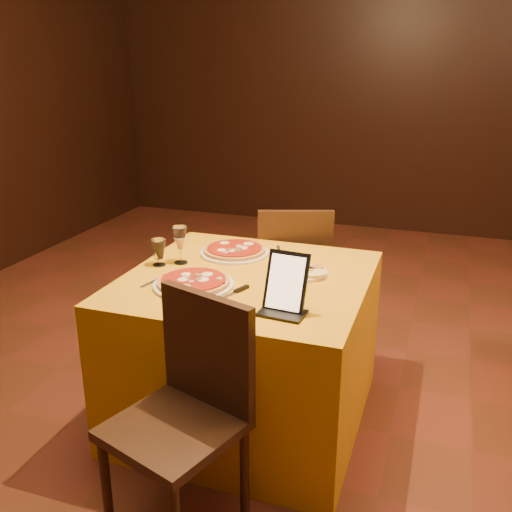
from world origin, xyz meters
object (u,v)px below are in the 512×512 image
(pizza_far, at_px, (235,251))
(water_glass, at_px, (159,253))
(pizza_near, at_px, (193,283))
(tablet, at_px, (286,282))
(wine_glass, at_px, (180,245))
(chair_main_near, at_px, (173,428))
(main_table, at_px, (248,348))
(chair_main_far, at_px, (293,275))

(pizza_far, xyz_separation_m, water_glass, (-0.29, -0.28, 0.05))
(pizza_near, relative_size, tablet, 1.46)
(wine_glass, bearing_deg, tablet, -29.10)
(chair_main_near, distance_m, pizza_far, 1.11)
(main_table, xyz_separation_m, chair_main_near, (-0.00, -0.78, 0.08))
(water_glass, bearing_deg, main_table, 0.76)
(pizza_near, bearing_deg, pizza_far, 88.15)
(main_table, distance_m, pizza_near, 0.47)
(pizza_near, bearing_deg, wine_glass, 126.28)
(chair_main_near, height_order, wine_glass, wine_glass)
(main_table, xyz_separation_m, tablet, (0.27, -0.30, 0.49))
(pizza_far, relative_size, tablet, 1.45)
(wine_glass, distance_m, tablet, 0.73)
(chair_main_near, xyz_separation_m, tablet, (0.27, 0.48, 0.41))
(main_table, height_order, chair_main_far, chair_main_far)
(chair_main_near, relative_size, wine_glass, 4.79)
(pizza_near, bearing_deg, tablet, -12.88)
(water_glass, bearing_deg, pizza_near, -35.02)
(chair_main_near, distance_m, water_glass, 0.97)
(chair_main_near, relative_size, chair_main_far, 1.00)
(chair_main_far, distance_m, pizza_near, 1.07)
(pizza_near, distance_m, pizza_far, 0.47)
(chair_main_near, distance_m, pizza_near, 0.69)
(pizza_near, xyz_separation_m, water_glass, (-0.27, 0.19, 0.05))
(wine_glass, bearing_deg, chair_main_far, 64.01)
(main_table, distance_m, water_glass, 0.63)
(main_table, xyz_separation_m, pizza_far, (-0.17, 0.27, 0.39))
(pizza_near, bearing_deg, water_glass, 144.98)
(pizza_far, bearing_deg, chair_main_far, 72.79)
(water_glass, distance_m, tablet, 0.78)
(tablet, bearing_deg, pizza_far, 132.74)
(main_table, height_order, pizza_near, pizza_near)
(chair_main_near, bearing_deg, pizza_far, 117.72)
(main_table, bearing_deg, water_glass, -179.24)
(chair_main_near, bearing_deg, water_glass, 138.91)
(pizza_far, bearing_deg, chair_main_near, -81.02)
(chair_main_near, bearing_deg, chair_main_far, 108.74)
(wine_glass, bearing_deg, pizza_far, 46.98)
(pizza_far, relative_size, wine_glass, 1.86)
(wine_glass, bearing_deg, chair_main_near, -66.43)
(pizza_far, bearing_deg, wine_glass, -133.02)
(chair_main_far, xyz_separation_m, water_glass, (-0.45, -0.81, 0.36))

